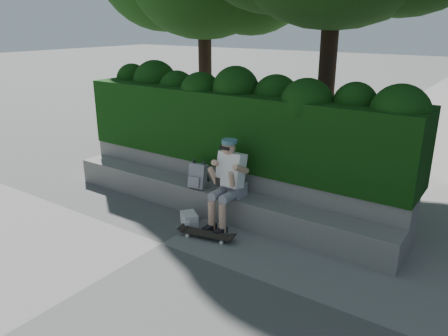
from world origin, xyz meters
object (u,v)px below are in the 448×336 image
Objects in this scene: backpack_plaid at (198,176)px; person at (229,180)px; skateboard at (206,234)px; backpack_ground at (189,219)px.

person is at bearing -16.53° from backpack_plaid.
backpack_plaid is (-0.66, 0.08, -0.10)m from person.
person is 0.68m from backpack_plaid.
backpack_ground is at bearing 145.47° from skateboard.
backpack_ground is (-0.49, -0.37, -0.65)m from person.
skateboard is 1.09m from backpack_plaid.
skateboard is (-0.01, -0.56, -0.68)m from person.
backpack_plaid is at bearing 145.99° from backpack_ground.
person is at bearing 71.99° from backpack_ground.
backpack_ground is at bearing -143.38° from person.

